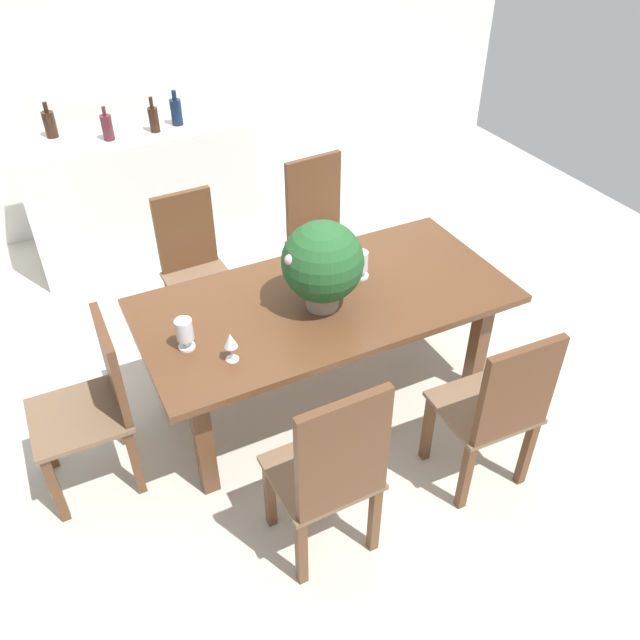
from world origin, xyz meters
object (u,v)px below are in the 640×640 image
Objects in this scene: chair_near_right at (498,407)px; chair_near_left at (332,471)px; crystal_vase_left at (185,332)px; wine_bottle_clear at (154,119)px; chair_head_end at (96,400)px; crystal_vase_center_near at (360,263)px; chair_far_right at (320,227)px; wine_bottle_amber at (50,124)px; chair_far_left at (194,264)px; flower_centerpiece at (323,263)px; dining_table at (325,312)px; kitchen_counter at (143,193)px; wine_bottle_tall at (176,111)px; wine_glass at (231,341)px; wine_bottle_green at (107,127)px.

chair_near_left is (-0.89, -0.01, 0.03)m from chair_near_right.
wine_bottle_clear reaches higher than crystal_vase_left.
chair_head_end reaches higher than crystal_vase_center_near.
chair_far_right is at bearing -87.48° from chair_near_right.
crystal_vase_left is 2.38m from wine_bottle_amber.
flower_centerpiece is at bearing -69.95° from chair_far_left.
dining_table is at bearing -160.49° from crystal_vase_center_near.
flower_centerpiece is at bearing -79.10° from kitchen_counter.
chair_near_right is 1.54m from crystal_vase_left.
wine_bottle_tall reaches higher than kitchen_counter.
dining_table is at bearing -81.20° from wine_bottle_clear.
chair_near_right reaches higher than kitchen_counter.
chair_far_left is at bearing 130.52° from crystal_vase_center_near.
dining_table is at bearing -62.16° from chair_near_right.
dining_table is 4.12× the size of flower_centerpiece.
chair_near_right is 2.06× the size of flower_centerpiece.
chair_near_left reaches higher than dining_table.
chair_near_left is at bearing -124.51° from crystal_vase_center_near.
wine_bottle_clear is at bearing 82.48° from wine_glass.
kitchen_counter is at bearing 122.36° from chair_far_right.
wine_bottle_clear is (0.93, 2.06, 0.54)m from chair_head_end.
chair_far_left is at bearing -68.33° from wine_bottle_amber.
wine_bottle_amber is (-0.67, 0.23, 0.00)m from wine_bottle_clear.
chair_head_end is at bearing -96.51° from wine_bottle_amber.
dining_table is 1.04m from chair_far_left.
flower_centerpiece is at bearing -68.11° from wine_bottle_amber.
wine_bottle_clear reaches higher than crystal_vase_center_near.
dining_table is 0.70m from wine_glass.
chair_near_left is 0.64× the size of kitchen_counter.
dining_table is 12.56× the size of crystal_vase_center_near.
crystal_vase_left is at bearing 132.38° from wine_glass.
chair_far_left is 1.55m from wine_bottle_amber.
wine_bottle_clear is at bearing 97.27° from flower_centerpiece.
wine_glass is (-1.07, 0.69, 0.30)m from chair_near_right.
crystal_vase_left is at bearing -106.64° from wine_bottle_tall.
wine_bottle_amber is at bearing 131.89° from chair_far_right.
wine_bottle_clear is at bearing -18.93° from wine_bottle_amber.
flower_centerpiece reaches higher than chair_head_end.
wine_bottle_green reaches higher than crystal_vase_center_near.
crystal_vase_left is at bearing 82.48° from chair_head_end.
chair_near_right is 6.27× the size of crystal_vase_center_near.
kitchen_counter is 7.16× the size of wine_bottle_green.
chair_near_right reaches higher than wine_glass.
crystal_vase_left is at bearing -93.84° from wine_bottle_green.
crystal_vase_left is 1.05× the size of crystal_vase_center_near.
crystal_vase_center_near is 2.18m from wine_bottle_green.
chair_far_left is 1.21m from kitchen_counter.
crystal_vase_left is at bearing -179.41° from flower_centerpiece.
dining_table is 8.54× the size of wine_bottle_green.
crystal_vase_left is (-1.23, -1.01, 0.26)m from chair_far_right.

